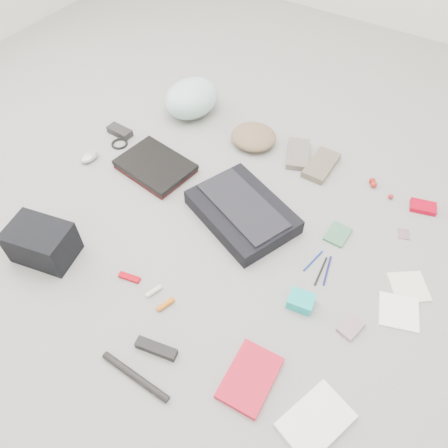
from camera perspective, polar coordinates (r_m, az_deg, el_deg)
The scene contains 33 objects.
ground_plane at distance 1.77m, azimuth -0.00°, elevation -1.03°, with size 4.00×4.00×0.00m, color gray.
messenger_bag at distance 1.79m, azimuth 2.40°, elevation 1.59°, with size 0.42×0.30×0.07m, color black.
bag_flap at distance 1.76m, azimuth 2.44°, elevation 2.45°, with size 0.40×0.18×0.01m, color black.
laptop_sleeve at distance 2.03m, azimuth -8.91°, elevation 7.22°, with size 0.31×0.23×0.02m, color #3D1313.
laptop at distance 2.01m, azimuth -8.98°, elevation 7.66°, with size 0.32×0.23×0.02m, color black.
bike_helmet at distance 2.29m, azimuth -4.27°, elevation 16.07°, with size 0.24×0.30×0.18m, color silver.
beanie at distance 2.13m, azimuth 3.89°, elevation 11.31°, with size 0.22×0.21×0.08m, color #7E6349.
mitten_left at distance 2.10m, azimuth 9.64°, elevation 9.00°, with size 0.10×0.20×0.03m, color slate.
mitten_right at distance 2.06m, azimuth 12.57°, elevation 7.51°, with size 0.10×0.21×0.03m, color #6D614E.
power_brick at distance 2.25m, azimuth -13.45°, elevation 11.68°, with size 0.13×0.06×0.03m, color black.
cable_coil at distance 2.20m, azimuth -13.49°, elevation 10.17°, with size 0.08×0.08×0.01m, color black.
mouse at distance 2.14m, azimuth -17.19°, elevation 8.36°, with size 0.06×0.09×0.04m, color #A3A2AA.
camera_bag at distance 1.78m, azimuth -22.68°, elevation -2.25°, with size 0.23×0.16×0.15m, color black.
multitool at distance 1.67m, azimuth -12.25°, elevation -6.84°, with size 0.08×0.02×0.01m, color #A3000B.
toiletry_tube_white at distance 1.62m, azimuth -9.18°, elevation -8.66°, with size 0.02×0.02×0.06m, color beige.
toiletry_tube_orange at distance 1.59m, azimuth -7.65°, elevation -10.37°, with size 0.02×0.02×0.07m, color #C9600F.
u_lock at distance 1.51m, azimuth -8.83°, elevation -15.78°, with size 0.14×0.04×0.03m, color black.
bike_pump at distance 1.49m, azimuth -11.51°, elevation -18.94°, with size 0.02×0.02×0.26m, color black.
book_red at distance 1.47m, azimuth 3.42°, elevation -19.41°, with size 0.14×0.21×0.02m, color red.
book_white at distance 1.45m, azimuth 11.88°, elevation -23.87°, with size 0.14×0.21×0.02m, color white.
notepad at distance 1.81m, azimuth 14.62°, elevation -1.32°, with size 0.08×0.11×0.01m, color #3B714A.
pen_blue at distance 1.71m, azimuth 11.56°, elevation -4.75°, with size 0.01×0.01×0.12m, color navy.
pen_black at distance 1.69m, azimuth 12.53°, elevation -6.03°, with size 0.01×0.01×0.14m, color black.
pen_navy at distance 1.70m, azimuth 13.34°, elevation -5.93°, with size 0.01×0.01×0.14m, color navy.
accordion_wallet at distance 1.59m, azimuth 10.02°, elevation -9.90°, with size 0.09×0.07×0.04m, color #14BDB8.
card_deck at distance 1.60m, azimuth 16.21°, elevation -12.82°, with size 0.06×0.09×0.02m, color #A37C92.
napkin_top at distance 1.75m, azimuth 22.99°, elevation -7.57°, with size 0.13×0.13×0.01m, color silver.
napkin_bottom at distance 1.68m, azimuth 21.87°, elevation -10.59°, with size 0.13×0.13×0.01m, color white.
lollipop_a at distance 2.05m, azimuth 18.80°, elevation 5.35°, with size 0.03×0.03×0.03m, color #A21313.
lollipop_b at distance 2.04m, azimuth 18.97°, elevation 4.90°, with size 0.03×0.03×0.03m, color #A62116.
lollipop_c at distance 2.01m, azimuth 20.93°, elevation 3.38°, with size 0.02×0.02×0.02m, color maroon.
altoids_tin at distance 2.02m, azimuth 24.56°, elevation 2.05°, with size 0.10×0.07×0.02m, color #B7021C.
stamp_sheet at distance 1.90m, azimuth 22.44°, elevation -1.23°, with size 0.04×0.05×0.00m, color gray.
Camera 1 is at (0.58, -0.93, 1.39)m, focal length 35.00 mm.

